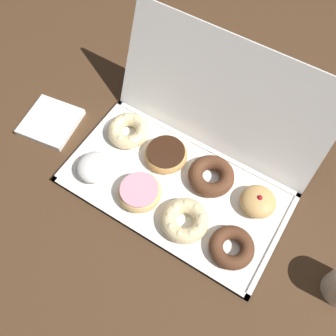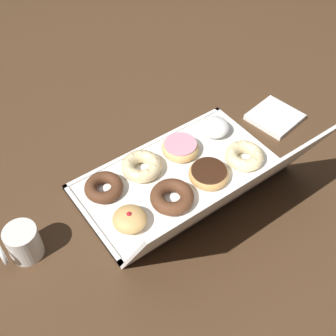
{
  "view_description": "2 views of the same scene",
  "coord_description": "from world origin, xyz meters",
  "px_view_note": "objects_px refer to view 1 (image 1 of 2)",
  "views": [
    {
      "loc": [
        0.21,
        -0.37,
        0.89
      ],
      "look_at": [
        -0.03,
        0.02,
        0.05
      ],
      "focal_mm": 40.58,
      "sensor_mm": 36.0,
      "label": 1
    },
    {
      "loc": [
        0.5,
        0.65,
        0.96
      ],
      "look_at": [
        0.02,
        -0.01,
        0.05
      ],
      "focal_mm": 46.68,
      "sensor_mm": 36.0,
      "label": 2
    }
  ],
  "objects_px": {
    "cruller_donut_4": "(128,130)",
    "chocolate_cake_ring_donut_6": "(211,176)",
    "chocolate_cake_ring_donut_3": "(232,247)",
    "pink_frosted_donut_1": "(139,192)",
    "powdered_filled_donut_0": "(95,167)",
    "napkin_stack": "(51,122)",
    "jelly_filled_donut_7": "(258,201)",
    "chocolate_frosted_donut_5": "(166,154)",
    "cruller_donut_2": "(185,220)",
    "donut_box": "(175,188)"
  },
  "relations": [
    {
      "from": "pink_frosted_donut_1",
      "to": "chocolate_cake_ring_donut_6",
      "type": "xyz_separation_m",
      "value": [
        0.13,
        0.14,
        0.0
      ]
    },
    {
      "from": "cruller_donut_2",
      "to": "jelly_filled_donut_7",
      "type": "xyz_separation_m",
      "value": [
        0.13,
        0.14,
        0.0
      ]
    },
    {
      "from": "cruller_donut_2",
      "to": "cruller_donut_4",
      "type": "relative_size",
      "value": 1.02
    },
    {
      "from": "cruller_donut_4",
      "to": "chocolate_cake_ring_donut_6",
      "type": "bearing_deg",
      "value": -0.46
    },
    {
      "from": "powdered_filled_donut_0",
      "to": "jelly_filled_donut_7",
      "type": "distance_m",
      "value": 0.42
    },
    {
      "from": "donut_box",
      "to": "cruller_donut_4",
      "type": "xyz_separation_m",
      "value": [
        -0.19,
        0.07,
        0.02
      ]
    },
    {
      "from": "donut_box",
      "to": "cruller_donut_4",
      "type": "relative_size",
      "value": 4.98
    },
    {
      "from": "cruller_donut_2",
      "to": "donut_box",
      "type": "bearing_deg",
      "value": 134.85
    },
    {
      "from": "jelly_filled_donut_7",
      "to": "donut_box",
      "type": "bearing_deg",
      "value": -161.58
    },
    {
      "from": "napkin_stack",
      "to": "chocolate_cake_ring_donut_6",
      "type": "bearing_deg",
      "value": 9.58
    },
    {
      "from": "cruller_donut_4",
      "to": "napkin_stack",
      "type": "distance_m",
      "value": 0.23
    },
    {
      "from": "chocolate_cake_ring_donut_3",
      "to": "cruller_donut_4",
      "type": "bearing_deg",
      "value": 160.25
    },
    {
      "from": "pink_frosted_donut_1",
      "to": "napkin_stack",
      "type": "relative_size",
      "value": 0.78
    },
    {
      "from": "donut_box",
      "to": "chocolate_frosted_donut_5",
      "type": "xyz_separation_m",
      "value": [
        -0.07,
        0.06,
        0.02
      ]
    },
    {
      "from": "donut_box",
      "to": "powdered_filled_donut_0",
      "type": "distance_m",
      "value": 0.21
    },
    {
      "from": "pink_frosted_donut_1",
      "to": "jelly_filled_donut_7",
      "type": "distance_m",
      "value": 0.29
    },
    {
      "from": "pink_frosted_donut_1",
      "to": "chocolate_frosted_donut_5",
      "type": "height_order",
      "value": "pink_frosted_donut_1"
    },
    {
      "from": "powdered_filled_donut_0",
      "to": "chocolate_cake_ring_donut_3",
      "type": "height_order",
      "value": "powdered_filled_donut_0"
    },
    {
      "from": "pink_frosted_donut_1",
      "to": "jelly_filled_donut_7",
      "type": "height_order",
      "value": "jelly_filled_donut_7"
    },
    {
      "from": "chocolate_cake_ring_donut_6",
      "to": "cruller_donut_2",
      "type": "bearing_deg",
      "value": -87.99
    },
    {
      "from": "pink_frosted_donut_1",
      "to": "donut_box",
      "type": "bearing_deg",
      "value": 45.59
    },
    {
      "from": "cruller_donut_2",
      "to": "chocolate_frosted_donut_5",
      "type": "bearing_deg",
      "value": 135.77
    },
    {
      "from": "pink_frosted_donut_1",
      "to": "napkin_stack",
      "type": "height_order",
      "value": "pink_frosted_donut_1"
    },
    {
      "from": "donut_box",
      "to": "powdered_filled_donut_0",
      "type": "relative_size",
      "value": 6.17
    },
    {
      "from": "donut_box",
      "to": "chocolate_cake_ring_donut_6",
      "type": "xyz_separation_m",
      "value": [
        0.07,
        0.07,
        0.02
      ]
    },
    {
      "from": "pink_frosted_donut_1",
      "to": "jelly_filled_donut_7",
      "type": "bearing_deg",
      "value": 26.64
    },
    {
      "from": "chocolate_cake_ring_donut_3",
      "to": "napkin_stack",
      "type": "xyz_separation_m",
      "value": [
        -0.6,
        0.06,
        -0.02
      ]
    },
    {
      "from": "cruller_donut_2",
      "to": "pink_frosted_donut_1",
      "type": "bearing_deg",
      "value": 177.78
    },
    {
      "from": "powdered_filled_donut_0",
      "to": "chocolate_cake_ring_donut_6",
      "type": "relative_size",
      "value": 0.77
    },
    {
      "from": "jelly_filled_donut_7",
      "to": "cruller_donut_4",
      "type": "bearing_deg",
      "value": 179.25
    },
    {
      "from": "cruller_donut_2",
      "to": "chocolate_cake_ring_donut_6",
      "type": "height_order",
      "value": "cruller_donut_2"
    },
    {
      "from": "chocolate_frosted_donut_5",
      "to": "cruller_donut_4",
      "type": "bearing_deg",
      "value": 176.28
    },
    {
      "from": "donut_box",
      "to": "cruller_donut_4",
      "type": "bearing_deg",
      "value": 159.88
    },
    {
      "from": "chocolate_frosted_donut_5",
      "to": "chocolate_cake_ring_donut_3",
      "type": "bearing_deg",
      "value": -26.63
    },
    {
      "from": "chocolate_frosted_donut_5",
      "to": "chocolate_cake_ring_donut_6",
      "type": "xyz_separation_m",
      "value": [
        0.13,
        0.01,
        0.0
      ]
    },
    {
      "from": "chocolate_cake_ring_donut_6",
      "to": "jelly_filled_donut_7",
      "type": "xyz_separation_m",
      "value": [
        0.13,
        -0.0,
        0.0
      ]
    },
    {
      "from": "pink_frosted_donut_1",
      "to": "napkin_stack",
      "type": "distance_m",
      "value": 0.35
    },
    {
      "from": "cruller_donut_2",
      "to": "chocolate_frosted_donut_5",
      "type": "xyz_separation_m",
      "value": [
        -0.14,
        0.13,
        -0.0
      ]
    },
    {
      "from": "pink_frosted_donut_1",
      "to": "powdered_filled_donut_0",
      "type": "bearing_deg",
      "value": -177.94
    },
    {
      "from": "pink_frosted_donut_1",
      "to": "chocolate_frosted_donut_5",
      "type": "xyz_separation_m",
      "value": [
        -0.0,
        0.13,
        -0.0
      ]
    },
    {
      "from": "chocolate_frosted_donut_5",
      "to": "chocolate_cake_ring_donut_6",
      "type": "height_order",
      "value": "chocolate_cake_ring_donut_6"
    },
    {
      "from": "cruller_donut_2",
      "to": "chocolate_cake_ring_donut_3",
      "type": "distance_m",
      "value": 0.13
    },
    {
      "from": "napkin_stack",
      "to": "powdered_filled_donut_0",
      "type": "bearing_deg",
      "value": -16.15
    },
    {
      "from": "cruller_donut_4",
      "to": "chocolate_cake_ring_donut_6",
      "type": "distance_m",
      "value": 0.26
    },
    {
      "from": "pink_frosted_donut_1",
      "to": "chocolate_cake_ring_donut_6",
      "type": "distance_m",
      "value": 0.19
    },
    {
      "from": "chocolate_cake_ring_donut_3",
      "to": "chocolate_cake_ring_donut_6",
      "type": "bearing_deg",
      "value": 133.41
    },
    {
      "from": "cruller_donut_4",
      "to": "chocolate_cake_ring_donut_6",
      "type": "relative_size",
      "value": 0.95
    },
    {
      "from": "napkin_stack",
      "to": "cruller_donut_4",
      "type": "bearing_deg",
      "value": 21.03
    },
    {
      "from": "pink_frosted_donut_1",
      "to": "napkin_stack",
      "type": "bearing_deg",
      "value": 170.9
    },
    {
      "from": "donut_box",
      "to": "chocolate_cake_ring_donut_6",
      "type": "bearing_deg",
      "value": 46.43
    }
  ]
}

